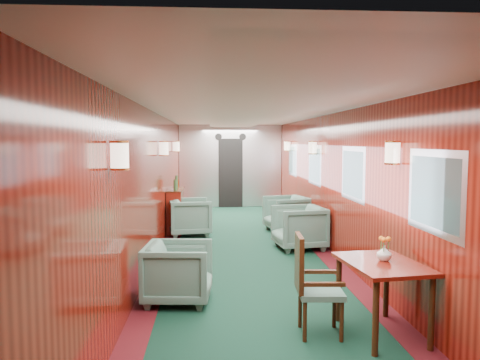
% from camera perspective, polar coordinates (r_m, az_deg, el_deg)
% --- Properties ---
extents(room, '(12.00, 12.10, 2.40)m').
position_cam_1_polar(room, '(7.74, 0.76, 2.60)').
color(room, '#0D3222').
rests_on(room, ground).
extents(bulkhead, '(2.98, 0.17, 2.39)m').
position_cam_1_polar(bulkhead, '(13.65, -1.17, 1.65)').
color(bulkhead, silver).
rests_on(bulkhead, ground).
extents(windows_right, '(0.02, 8.60, 0.80)m').
position_cam_1_polar(windows_right, '(8.24, 10.99, 1.36)').
color(windows_right, '#B9BBC1').
rests_on(windows_right, ground).
extents(wall_sconces, '(2.97, 7.97, 0.25)m').
position_cam_1_polar(wall_sconces, '(8.30, 0.46, 3.82)').
color(wall_sconces, beige).
rests_on(wall_sconces, ground).
extents(dining_table, '(0.80, 1.06, 0.74)m').
position_cam_1_polar(dining_table, '(4.92, 16.94, -10.88)').
color(dining_table, maroon).
rests_on(dining_table, ground).
extents(side_chair, '(0.48, 0.50, 1.00)m').
position_cam_1_polar(side_chair, '(4.79, 8.64, -12.07)').
color(side_chair, '#1D453F').
rests_on(side_chair, ground).
extents(credenza, '(0.32, 1.02, 1.19)m').
position_cam_1_polar(credenza, '(10.08, -7.88, -3.60)').
color(credenza, maroon).
rests_on(credenza, ground).
extents(flower_vase, '(0.18, 0.18, 0.15)m').
position_cam_1_polar(flower_vase, '(4.92, 17.17, -8.53)').
color(flower_vase, beige).
rests_on(flower_vase, dining_table).
extents(armchair_left_near, '(0.85, 0.83, 0.72)m').
position_cam_1_polar(armchair_left_near, '(5.76, -7.50, -11.09)').
color(armchair_left_near, '#1D453F').
rests_on(armchair_left_near, ground).
extents(armchair_left_far, '(0.95, 0.93, 0.76)m').
position_cam_1_polar(armchair_left_far, '(9.66, -6.10, -4.49)').
color(armchair_left_far, '#1D453F').
rests_on(armchair_left_far, ground).
extents(armchair_right_near, '(0.96, 0.94, 0.78)m').
position_cam_1_polar(armchair_right_near, '(8.46, 7.17, -5.75)').
color(armchair_right_near, '#1D453F').
rests_on(armchair_right_near, ground).
extents(armchair_right_far, '(1.01, 0.99, 0.76)m').
position_cam_1_polar(armchair_right_far, '(10.06, 5.69, -4.10)').
color(armchair_right_far, '#1D453F').
rests_on(armchair_right_far, ground).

